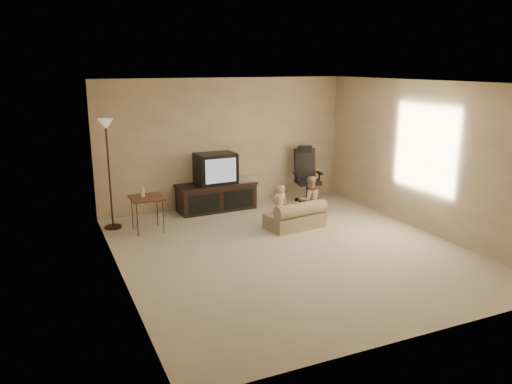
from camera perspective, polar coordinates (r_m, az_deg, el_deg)
floor at (r=7.67m, az=3.88°, el=-6.61°), size 5.50×5.50×0.00m
room_shell at (r=7.26m, az=4.09°, el=4.65°), size 5.50×5.50×5.50m
tv_stand at (r=9.61m, az=-4.53°, el=0.61°), size 1.58×0.64×1.11m
office_chair at (r=10.23m, az=5.81°, el=1.12°), size 0.61×0.64×1.14m
side_table at (r=8.53m, az=-12.43°, el=-0.67°), size 0.54×0.54×0.81m
floor_lamp at (r=8.67m, az=-16.62°, el=4.67°), size 0.29×0.29×1.87m
child_sofa at (r=8.60m, az=4.63°, el=-2.88°), size 1.05×0.69×0.48m
toddler_left at (r=8.52m, az=2.71°, el=-1.68°), size 0.28×0.21×0.77m
toddler_right at (r=8.79m, az=6.15°, el=-0.94°), size 0.44×0.28×0.86m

